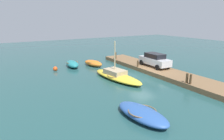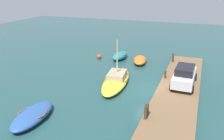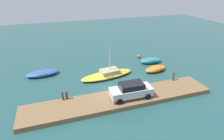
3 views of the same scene
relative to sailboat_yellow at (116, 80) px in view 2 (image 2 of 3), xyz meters
name	(u,v)px [view 2 (image 2 of 3)]	position (x,y,z in m)	size (l,w,h in m)	color
ground_plane	(151,90)	(-0.29, -3.36, -0.39)	(84.00, 84.00, 0.00)	#234C4C
dock_platform	(178,91)	(-0.29, -5.64, -0.15)	(19.97, 3.37, 0.50)	brown
sailboat_yellow	(116,80)	(0.00, 0.00, 0.00)	(7.28, 3.00, 4.07)	gold
rowboat_teal	(120,56)	(7.61, 2.27, 0.03)	(3.44, 1.68, 0.84)	teal
rowboat_orange	(140,60)	(6.85, -0.45, -0.01)	(3.59, 2.11, 0.75)	orange
motorboat_blue	(33,115)	(-8.06, 3.10, -0.04)	(4.37, 2.19, 0.69)	#2D569E
mooring_post_west	(146,113)	(-6.01, -4.20, 0.56)	(0.20, 0.20, 0.92)	#47331E
mooring_post_mid_west	(147,110)	(-5.62, -4.20, 0.56)	(0.23, 0.23, 0.92)	#47331E
mooring_post_mid_east	(165,74)	(1.78, -4.20, 0.48)	(0.18, 0.18, 0.76)	#47331E
mooring_post_east	(173,58)	(7.03, -4.20, 0.62)	(0.21, 0.21, 1.03)	#47331E
parked_car	(185,76)	(0.70, -5.97, 0.97)	(4.37, 1.99, 1.68)	silver
marker_buoy	(99,56)	(6.82, 4.77, -0.12)	(0.55, 0.55, 0.55)	#E54C19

